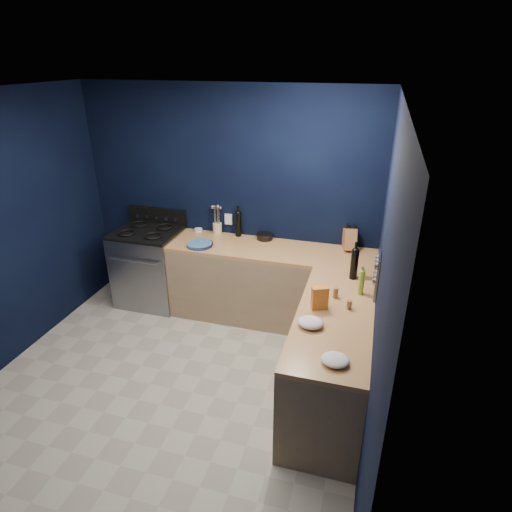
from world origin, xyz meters
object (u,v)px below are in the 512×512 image
(plate_stack, at_px, (200,245))
(knife_block, at_px, (349,239))
(utensil_crock, at_px, (217,228))
(gas_range, at_px, (150,268))
(crouton_bag, at_px, (320,298))

(plate_stack, xyz_separation_m, knife_block, (1.62, 0.38, 0.10))
(utensil_crock, bearing_deg, knife_block, -0.77)
(gas_range, height_order, crouton_bag, crouton_bag)
(plate_stack, relative_size, knife_block, 1.20)
(plate_stack, relative_size, crouton_bag, 1.38)
(utensil_crock, distance_m, knife_block, 1.56)
(gas_range, relative_size, crouton_bag, 4.53)
(plate_stack, bearing_deg, utensil_crock, 80.95)
(knife_block, bearing_deg, utensil_crock, 165.70)
(plate_stack, bearing_deg, knife_block, 13.27)
(gas_range, relative_size, utensil_crock, 6.95)
(knife_block, xyz_separation_m, crouton_bag, (-0.14, -1.32, -0.02))
(plate_stack, height_order, crouton_bag, crouton_bag)
(plate_stack, height_order, utensil_crock, utensil_crock)
(knife_block, bearing_deg, gas_range, 172.50)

